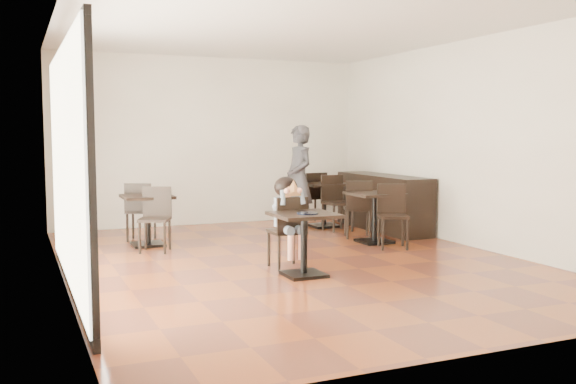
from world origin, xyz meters
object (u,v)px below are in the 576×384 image
chair_left_b (155,220)px  chair_back_b (338,203)px  child (286,223)px  chair_left_a (141,211)px  child_chair (286,232)px  chair_mid_a (358,209)px  cafe_table_left (148,221)px  cafe_table_mid (374,218)px  adult_patron (299,178)px  child_table (304,245)px  chair_mid_b (393,217)px  chair_back_a (311,198)px  cafe_table_back (324,205)px

chair_left_b → chair_back_b: size_ratio=0.96×
child → chair_left_a: 3.20m
child_chair → chair_mid_a: size_ratio=0.97×
chair_back_b → cafe_table_left: bearing=179.9°
cafe_table_mid → chair_left_a: (-3.41, 1.69, 0.07)m
adult_patron → cafe_table_mid: 1.79m
cafe_table_mid → adult_patron: bearing=111.2°
child_table → chair_mid_b: bearing=30.5°
cafe_table_mid → chair_left_b: size_ratio=0.85×
cafe_table_mid → chair_back_a: (0.03, 2.44, 0.09)m
adult_patron → cafe_table_left: adult_patron is taller
chair_left_b → adult_patron: bearing=43.6°
child_table → cafe_table_mid: 2.70m
child_chair → adult_patron: adult_patron is taller
cafe_table_mid → chair_back_b: bearing=88.6°
child_chair → chair_mid_a: bearing=-139.4°
chair_mid_b → chair_left_a: chair_mid_b is taller
chair_mid_b → chair_left_b: bearing=-175.8°
adult_patron → chair_mid_a: 1.30m
child_chair → chair_left_b: chair_left_b is taller
adult_patron → chair_mid_b: 2.28m
chair_mid_b → chair_left_b: (-3.41, 1.14, -0.01)m
adult_patron → cafe_table_left: size_ratio=2.39×
chair_mid_a → chair_back_b: chair_back_b is taller
child → cafe_table_left: child is taller
chair_left_a → chair_mid_b: bearing=170.6°
child_chair → chair_back_b: (2.08, 2.55, 0.03)m
cafe_table_left → chair_left_b: size_ratio=0.83×
chair_left_b → chair_back_a: 3.91m
child → chair_mid_a: bearing=40.6°
chair_left_b → chair_back_b: chair_back_b is taller
chair_left_a → chair_back_a: size_ratio=0.96×
child_chair → child: bearing=-0.0°
child_chair → chair_mid_a: (2.05, 1.76, 0.02)m
chair_back_b → chair_mid_a: bearing=-95.8°
chair_left_b → chair_back_b: (3.44, 0.75, 0.02)m
cafe_table_back → chair_mid_b: size_ratio=0.85×
child_chair → chair_mid_b: chair_mid_b is taller
adult_patron → cafe_table_back: (0.65, 0.30, -0.53)m
cafe_table_mid → chair_mid_a: bearing=90.0°
adult_patron → chair_mid_b: (0.62, -2.14, -0.46)m
child_table → cafe_table_back: cafe_table_back is taller
child_table → child_chair: bearing=90.0°
adult_patron → child_chair: bearing=-30.5°
adult_patron → chair_left_a: bearing=-95.4°
child_chair → cafe_table_left: bearing=-59.9°
child_chair → adult_patron: 3.18m
chair_mid_a → adult_patron: bearing=-36.7°
child → chair_left_b: child is taller
adult_patron → chair_back_a: adult_patron is taller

